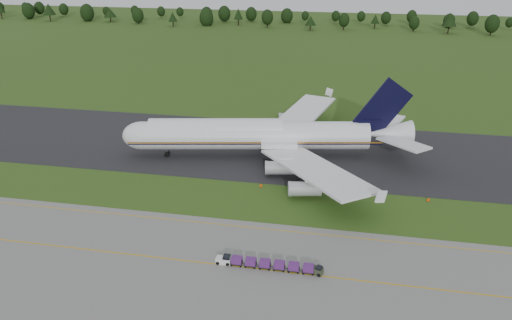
% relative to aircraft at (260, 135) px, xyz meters
% --- Properties ---
extents(ground, '(600.00, 600.00, 0.00)m').
position_rel_aircraft_xyz_m(ground, '(2.70, -22.58, -5.53)').
color(ground, '#2B4A16').
rests_on(ground, ground).
extents(apron, '(300.00, 52.00, 0.06)m').
position_rel_aircraft_xyz_m(apron, '(2.70, -56.58, -5.50)').
color(apron, slate).
rests_on(apron, ground).
extents(taxiway, '(300.00, 40.00, 0.08)m').
position_rel_aircraft_xyz_m(taxiway, '(2.70, 5.42, -5.49)').
color(taxiway, black).
rests_on(taxiway, ground).
extents(apron_markings, '(300.00, 30.20, 0.01)m').
position_rel_aircraft_xyz_m(apron_markings, '(2.70, -49.56, -5.46)').
color(apron_markings, '#C8950B').
rests_on(apron_markings, apron).
extents(tree_line, '(528.19, 21.79, 11.61)m').
position_rel_aircraft_xyz_m(tree_line, '(-17.33, 197.15, 0.48)').
color(tree_line, black).
rests_on(tree_line, ground).
extents(aircraft, '(69.20, 66.03, 19.36)m').
position_rel_aircraft_xyz_m(aircraft, '(0.00, 0.00, 0.00)').
color(aircraft, white).
rests_on(aircraft, ground).
extents(baggage_train, '(15.65, 1.42, 1.36)m').
position_rel_aircraft_xyz_m(baggage_train, '(8.47, -44.06, -4.73)').
color(baggage_train, white).
rests_on(baggage_train, apron).
extents(utility_cart, '(2.23, 1.78, 1.07)m').
position_rel_aircraft_xyz_m(utility_cart, '(16.84, -44.04, -4.95)').
color(utility_cart, '#333A28').
rests_on(utility_cart, apron).
extents(edge_markers, '(34.21, 0.30, 0.60)m').
position_rel_aircraft_xyz_m(edge_markers, '(19.95, -16.27, -5.25)').
color(edge_markers, '#F54307').
rests_on(edge_markers, ground).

